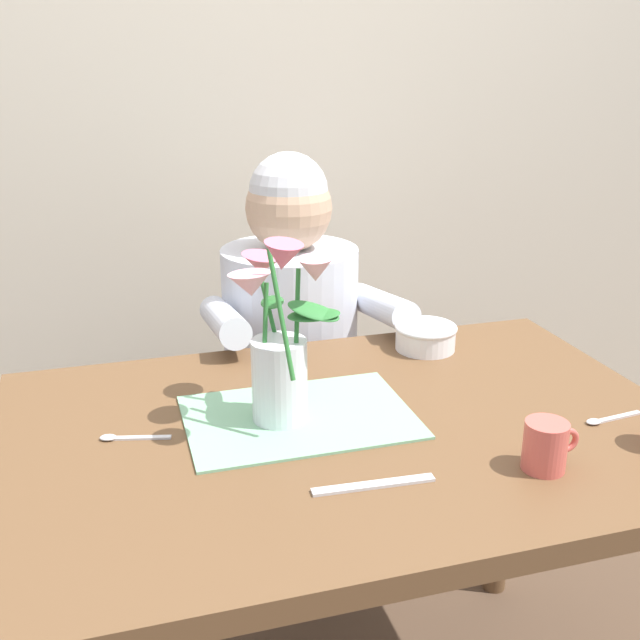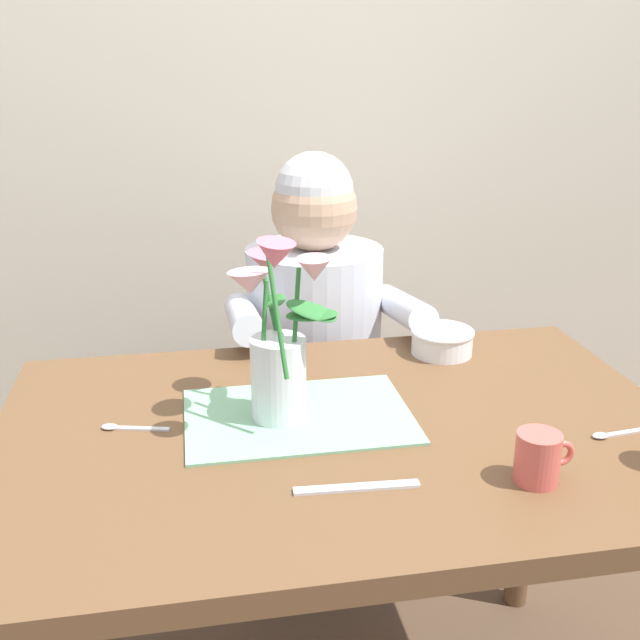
% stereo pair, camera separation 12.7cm
% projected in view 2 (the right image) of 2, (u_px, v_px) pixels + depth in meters
% --- Properties ---
extents(wood_panel_backdrop, '(4.00, 0.10, 2.50)m').
position_uv_depth(wood_panel_backdrop, '(268.00, 91.00, 2.10)').
color(wood_panel_backdrop, beige).
rests_on(wood_panel_backdrop, ground_plane).
extents(dining_table, '(1.20, 0.80, 0.74)m').
position_uv_depth(dining_table, '(342.00, 474.00, 1.33)').
color(dining_table, brown).
rests_on(dining_table, ground_plane).
extents(seated_person, '(0.45, 0.47, 1.14)m').
position_uv_depth(seated_person, '(315.00, 375.00, 1.94)').
color(seated_person, '#4C4C56').
rests_on(seated_person, ground_plane).
extents(striped_placemat, '(0.40, 0.28, 0.00)m').
position_uv_depth(striped_placemat, '(298.00, 416.00, 1.32)').
color(striped_placemat, '#7AB289').
rests_on(striped_placemat, dining_table).
extents(flower_vase, '(0.20, 0.29, 0.35)m').
position_uv_depth(flower_vase, '(278.00, 342.00, 1.27)').
color(flower_vase, silver).
rests_on(flower_vase, dining_table).
extents(ceramic_bowl, '(0.14, 0.14, 0.06)m').
position_uv_depth(ceramic_bowl, '(442.00, 340.00, 1.60)').
color(ceramic_bowl, white).
rests_on(ceramic_bowl, dining_table).
extents(dinner_knife, '(0.19, 0.03, 0.00)m').
position_uv_depth(dinner_knife, '(357.00, 487.00, 1.11)').
color(dinner_knife, silver).
rests_on(dinner_knife, dining_table).
extents(ceramic_mug, '(0.09, 0.07, 0.08)m').
position_uv_depth(ceramic_mug, '(538.00, 458.00, 1.11)').
color(ceramic_mug, '#CC564C').
rests_on(ceramic_mug, dining_table).
extents(spoon_0, '(0.12, 0.04, 0.01)m').
position_uv_depth(spoon_0, '(124.00, 428.00, 1.28)').
color(spoon_0, silver).
rests_on(spoon_0, dining_table).
extents(spoon_1, '(0.12, 0.03, 0.01)m').
position_uv_depth(spoon_1, '(613.00, 434.00, 1.26)').
color(spoon_1, silver).
rests_on(spoon_1, dining_table).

